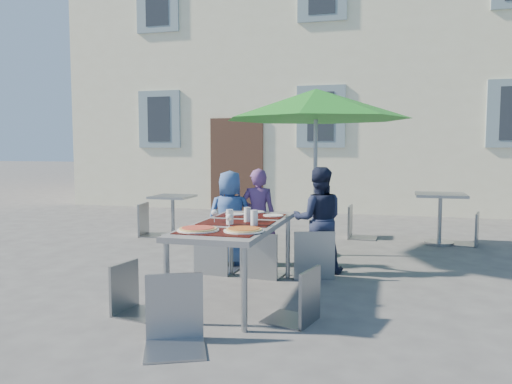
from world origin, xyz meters
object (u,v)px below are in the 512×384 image
(bg_chair_l_0, at_px, (149,199))
(bg_chair_l_1, at_px, (357,202))
(cafe_table_0, at_px, (173,210))
(chair_2, at_px, (313,224))
(chair_4, at_px, (300,263))
(child_0, at_px, (230,218))
(bg_chair_r_1, at_px, (470,209))
(patio_umbrella, at_px, (316,106))
(dining_table, at_px, (236,228))
(child_1, at_px, (258,217))
(chair_3, at_px, (132,259))
(pizza_near_left, at_px, (198,229))
(chair_0, at_px, (214,226))
(pizza_near_right, at_px, (244,230))
(chair_1, at_px, (262,226))
(child_2, at_px, (318,220))
(bg_chair_r_0, at_px, (214,205))
(chair_5, at_px, (174,269))
(cafe_table_1, at_px, (440,209))

(bg_chair_l_0, relative_size, bg_chair_l_1, 1.03)
(cafe_table_0, bearing_deg, bg_chair_l_1, 12.53)
(chair_2, bearing_deg, chair_4, -85.41)
(child_0, relative_size, bg_chair_r_1, 1.26)
(patio_umbrella, bearing_deg, dining_table, -101.38)
(child_1, bearing_deg, patio_umbrella, -137.99)
(dining_table, relative_size, chair_3, 2.15)
(child_1, relative_size, chair_2, 1.18)
(pizza_near_left, xyz_separation_m, patio_umbrella, (0.63, 2.76, 1.29))
(chair_0, xyz_separation_m, bg_chair_l_1, (1.46, 2.85, 0.03))
(chair_0, bearing_deg, chair_2, 6.43)
(chair_0, bearing_deg, bg_chair_l_0, 132.41)
(pizza_near_right, height_order, bg_chair_l_1, bg_chair_l_1)
(pizza_near_right, height_order, chair_3, chair_3)
(dining_table, height_order, chair_4, chair_4)
(chair_4, xyz_separation_m, bg_chair_l_0, (-3.24, 3.54, 0.10))
(child_0, relative_size, child_1, 0.98)
(dining_table, distance_m, chair_1, 0.85)
(chair_2, xyz_separation_m, cafe_table_0, (-2.70, 2.05, -0.16))
(child_2, relative_size, bg_chair_r_0, 1.27)
(pizza_near_right, bearing_deg, chair_4, -5.25)
(patio_umbrella, relative_size, cafe_table_0, 3.67)
(chair_4, distance_m, bg_chair_r_0, 3.90)
(chair_1, relative_size, bg_chair_l_1, 0.99)
(child_0, height_order, bg_chair_l_1, child_0)
(chair_1, bearing_deg, bg_chair_r_0, 123.34)
(dining_table, bearing_deg, bg_chair_r_1, 53.35)
(child_2, distance_m, chair_0, 1.24)
(chair_0, relative_size, patio_umbrella, 0.38)
(pizza_near_right, height_order, child_0, child_0)
(child_0, relative_size, chair_2, 1.15)
(bg_chair_r_1, bearing_deg, chair_3, -128.79)
(chair_4, relative_size, chair_5, 0.90)
(chair_3, bearing_deg, pizza_near_right, 11.65)
(chair_2, distance_m, patio_umbrella, 1.90)
(cafe_table_0, relative_size, bg_chair_r_0, 0.69)
(chair_4, height_order, bg_chair_r_0, bg_chair_r_0)
(chair_1, distance_m, bg_chair_l_0, 3.34)
(chair_3, bearing_deg, chair_0, 81.98)
(child_0, xyz_separation_m, chair_0, (-0.03, -0.50, -0.03))
(chair_5, xyz_separation_m, bg_chair_r_1, (2.72, 4.81, -0.03))
(child_0, xyz_separation_m, cafe_table_0, (-1.57, 1.68, -0.15))
(pizza_near_right, xyz_separation_m, bg_chair_l_0, (-2.73, 3.49, -0.15))
(chair_5, distance_m, bg_chair_r_0, 4.25)
(chair_3, height_order, chair_4, chair_4)
(bg_chair_l_0, bearing_deg, patio_umbrella, -15.20)
(dining_table, bearing_deg, pizza_near_left, -108.21)
(cafe_table_1, bearing_deg, cafe_table_0, -174.02)
(bg_chair_l_1, bearing_deg, bg_chair_r_0, -157.84)
(bg_chair_r_1, bearing_deg, bg_chair_l_1, 174.37)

